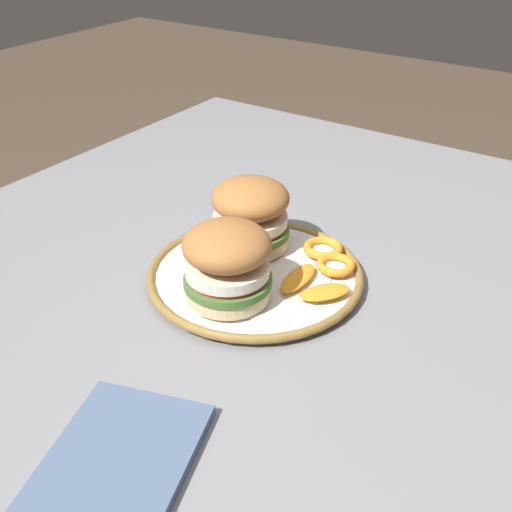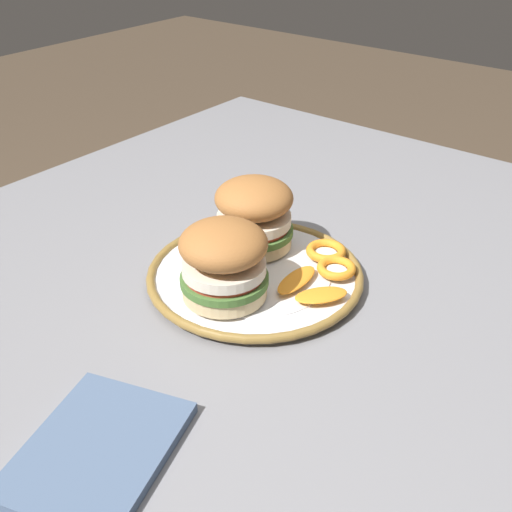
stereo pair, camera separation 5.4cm
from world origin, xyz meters
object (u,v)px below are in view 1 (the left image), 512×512
sandwich_half_left (227,261)px  sandwich_half_right (250,213)px  dining_table (237,343)px  dinner_plate (256,275)px

sandwich_half_left → sandwich_half_right: 0.13m
dining_table → sandwich_half_right: sandwich_half_right is taller
dining_table → sandwich_half_left: 0.15m
dinner_plate → sandwich_half_left: sandwich_half_left is taller
sandwich_half_right → dinner_plate: bearing=-139.3°
dinner_plate → sandwich_half_right: (0.05, 0.04, 0.06)m
dinner_plate → sandwich_half_left: bearing=-176.9°
sandwich_half_left → sandwich_half_right: size_ratio=0.97×
dining_table → sandwich_half_right: 0.18m
sandwich_half_left → sandwich_half_right: bearing=21.9°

